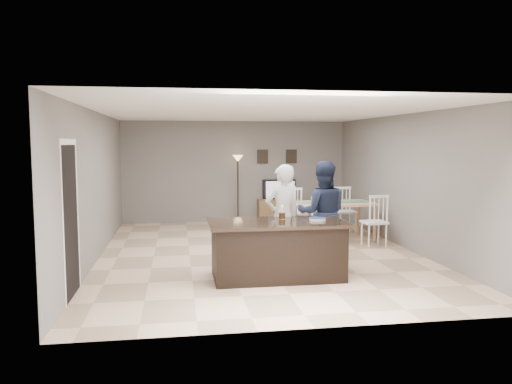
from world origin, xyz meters
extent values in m
plane|color=#D7AF8A|center=(0.00, 0.00, 0.00)|extent=(8.00, 8.00, 0.00)
plane|color=slate|center=(0.00, 4.00, 1.35)|extent=(6.00, 0.00, 6.00)
plane|color=slate|center=(0.00, -4.00, 1.35)|extent=(6.00, 0.00, 6.00)
plane|color=slate|center=(-3.00, 0.00, 1.35)|extent=(0.00, 8.00, 8.00)
plane|color=slate|center=(3.00, 0.00, 1.35)|extent=(0.00, 8.00, 8.00)
plane|color=white|center=(0.00, 0.00, 2.70)|extent=(8.00, 8.00, 0.00)
cube|color=black|center=(0.00, -1.80, 0.42)|extent=(2.00, 1.00, 0.85)
cube|color=black|center=(0.00, -1.80, 0.88)|extent=(2.15, 1.10, 0.05)
cube|color=brown|center=(1.20, 3.77, 0.30)|extent=(1.20, 0.40, 0.60)
imported|color=black|center=(1.20, 3.84, 0.86)|extent=(0.91, 0.12, 0.53)
plane|color=orange|center=(1.20, 3.76, 0.87)|extent=(0.78, 0.00, 0.78)
cube|color=black|center=(0.75, 3.98, 1.75)|extent=(0.30, 0.02, 0.38)
cube|color=black|center=(1.55, 3.98, 1.75)|extent=(0.30, 0.02, 0.38)
plane|color=black|center=(-2.99, -2.30, 1.05)|extent=(0.00, 2.10, 2.10)
plane|color=white|center=(-2.99, -2.30, 2.14)|extent=(0.00, 1.02, 1.02)
imported|color=silver|center=(0.20, -1.25, 0.88)|extent=(0.73, 0.58, 1.77)
imported|color=#171E33|center=(0.95, -1.05, 0.90)|extent=(1.01, 0.86, 1.81)
cylinder|color=gold|center=(0.13, -1.57, 0.90)|extent=(0.14, 0.14, 0.00)
cylinder|color=#371E0F|center=(0.13, -1.57, 0.95)|extent=(0.10, 0.10, 0.10)
cylinder|color=white|center=(0.13, -1.57, 1.05)|extent=(0.02, 0.02, 0.10)
sphere|color=#FFBF4C|center=(0.13, -1.57, 1.11)|extent=(0.02, 0.02, 0.02)
cylinder|color=white|center=(0.65, -1.80, 0.91)|extent=(0.27, 0.27, 0.01)
cylinder|color=white|center=(0.65, -1.80, 0.92)|extent=(0.27, 0.27, 0.01)
cylinder|color=white|center=(0.65, -1.80, 0.93)|extent=(0.27, 0.27, 0.01)
cylinder|color=navy|center=(0.65, -1.80, 0.94)|extent=(0.27, 0.27, 0.00)
cube|color=tan|center=(1.80, 1.00, 0.81)|extent=(1.82, 1.09, 0.04)
cylinder|color=tan|center=(1.03, 0.55, 0.39)|extent=(0.07, 0.07, 0.78)
cylinder|color=tan|center=(2.57, 1.45, 0.39)|extent=(0.07, 0.07, 0.78)
cube|color=#427859|center=(1.80, 1.00, 0.83)|extent=(1.57, 0.47, 0.01)
cube|color=white|center=(1.23, 0.20, 0.50)|extent=(0.49, 0.47, 0.04)
cylinder|color=white|center=(1.06, 0.01, 0.24)|extent=(0.04, 0.04, 0.48)
cylinder|color=white|center=(1.41, 0.39, 0.24)|extent=(0.04, 0.04, 0.48)
cube|color=white|center=(1.24, 0.00, 1.05)|extent=(0.42, 0.06, 0.06)
cube|color=white|center=(2.45, 0.26, 0.50)|extent=(0.49, 0.47, 0.04)
cylinder|color=white|center=(2.27, 0.08, 0.24)|extent=(0.04, 0.04, 0.48)
cylinder|color=white|center=(2.63, 0.45, 0.24)|extent=(0.04, 0.04, 0.48)
cube|color=white|center=(2.46, 0.07, 1.05)|extent=(0.42, 0.06, 0.06)
cube|color=white|center=(1.15, 1.75, 0.50)|extent=(0.49, 0.47, 0.04)
cylinder|color=white|center=(1.33, 1.93, 0.24)|extent=(0.04, 0.04, 0.48)
cylinder|color=white|center=(0.97, 1.56, 0.24)|extent=(0.04, 0.04, 0.48)
cube|color=white|center=(1.14, 1.94, 1.05)|extent=(0.42, 0.06, 0.06)
cube|color=white|center=(2.37, 1.81, 0.50)|extent=(0.49, 0.47, 0.04)
cylinder|color=white|center=(2.54, 2.00, 0.24)|extent=(0.04, 0.04, 0.48)
cylinder|color=white|center=(2.19, 1.62, 0.24)|extent=(0.04, 0.04, 0.48)
cube|color=white|center=(2.36, 2.01, 1.05)|extent=(0.42, 0.06, 0.06)
cylinder|color=black|center=(0.05, 3.79, 0.01)|extent=(0.27, 0.27, 0.03)
cylinder|color=black|center=(0.05, 3.79, 0.84)|extent=(0.03, 0.03, 1.65)
cone|color=#FFCC8C|center=(0.05, 3.79, 1.71)|extent=(0.27, 0.27, 0.17)
camera|label=1|loc=(-1.53, -9.38, 2.13)|focal=35.00mm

